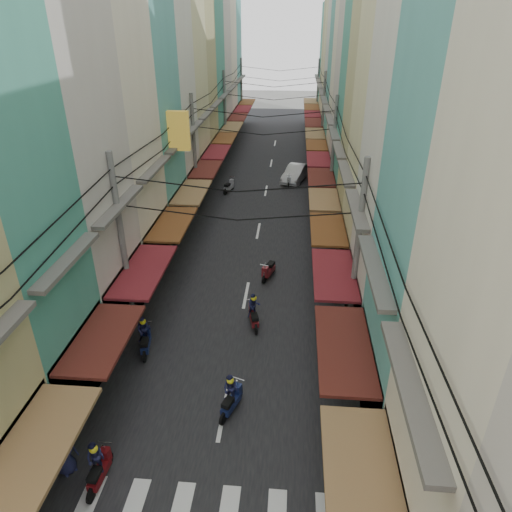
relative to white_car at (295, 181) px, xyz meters
The scene contains 13 objects.
ground 24.94m from the white_car, 95.50° to the right, with size 160.00×160.00×0.00m, color slate.
road 5.39m from the white_car, 116.36° to the right, with size 10.00×80.00×0.02m, color black.
sidewalk_left 10.12m from the white_car, 151.51° to the right, with size 3.00×80.00×0.06m, color gray.
sidewalk_right 6.34m from the white_car, 49.59° to the right, with size 3.00×80.00×0.06m, color gray.
building_row_left 16.44m from the white_car, 141.29° to the right, with size 7.80×67.67×23.70m.
building_row_right 13.76m from the white_car, 56.60° to the right, with size 7.80×68.98×22.59m.
utility_poles 12.06m from the white_car, 103.69° to the right, with size 10.20×66.13×8.20m.
white_car is the anchor object (origin of this frame).
bicycle 24.95m from the white_car, 78.18° to the right, with size 0.66×1.76×1.21m, color black.
moving_scooters 20.13m from the white_car, 100.05° to the right, with size 6.12×30.25×1.75m.
parked_scooters 30.08m from the white_car, 86.97° to the right, with size 12.75×13.63×0.94m.
pedestrians 21.42m from the white_car, 108.17° to the right, with size 12.94×23.61×2.24m.
traffic_sign 31.33m from the white_car, 83.84° to the right, with size 0.10×0.59×2.69m.
Camera 1 is at (2.18, -13.77, 12.75)m, focal length 32.00 mm.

